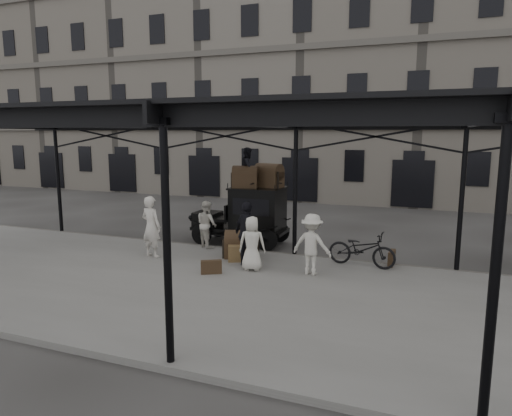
{
  "coord_description": "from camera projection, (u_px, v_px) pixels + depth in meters",
  "views": [
    {
      "loc": [
        4.14,
        -12.31,
        4.17
      ],
      "look_at": [
        -1.23,
        1.6,
        1.7
      ],
      "focal_mm": 32.0,
      "sensor_mm": 36.0,
      "label": 1
    }
  ],
  "objects": [
    {
      "name": "ground",
      "position": [
        275.0,
        275.0,
        13.48
      ],
      "size": [
        120.0,
        120.0,
        0.0
      ],
      "primitive_type": "plane",
      "color": "#383533",
      "rests_on": "ground"
    },
    {
      "name": "platform",
      "position": [
        250.0,
        295.0,
        11.63
      ],
      "size": [
        28.0,
        8.0,
        0.15
      ],
      "primitive_type": "cube",
      "color": "slate",
      "rests_on": "ground"
    },
    {
      "name": "canopy",
      "position": [
        254.0,
        115.0,
        11.15
      ],
      "size": [
        22.5,
        9.0,
        4.74
      ],
      "color": "black",
      "rests_on": "ground"
    },
    {
      "name": "building_frontage",
      "position": [
        367.0,
        87.0,
        28.9
      ],
      "size": [
        64.0,
        8.0,
        14.0
      ],
      "primitive_type": "cube",
      "color": "slate",
      "rests_on": "ground"
    },
    {
      "name": "taxi",
      "position": [
        250.0,
        213.0,
        17.06
      ],
      "size": [
        3.65,
        1.55,
        2.18
      ],
      "color": "black",
      "rests_on": "ground"
    },
    {
      "name": "porter_left",
      "position": [
        151.0,
        227.0,
        14.79
      ],
      "size": [
        0.8,
        0.6,
        2.01
      ],
      "primitive_type": "imported",
      "rotation": [
        0.0,
        0.0,
        2.97
      ],
      "color": "silver",
      "rests_on": "platform"
    },
    {
      "name": "porter_midleft",
      "position": [
        207.0,
        224.0,
        16.1
      ],
      "size": [
        1.02,
        0.97,
        1.66
      ],
      "primitive_type": "imported",
      "rotation": [
        0.0,
        0.0,
        2.55
      ],
      "color": "beige",
      "rests_on": "platform"
    },
    {
      "name": "porter_centre",
      "position": [
        252.0,
        243.0,
        13.39
      ],
      "size": [
        0.89,
        0.69,
        1.61
      ],
      "primitive_type": "imported",
      "rotation": [
        0.0,
        0.0,
        3.39
      ],
      "color": "silver",
      "rests_on": "platform"
    },
    {
      "name": "porter_official",
      "position": [
        247.0,
        234.0,
        13.74
      ],
      "size": [
        1.23,
        1.07,
        1.98
      ],
      "primitive_type": "imported",
      "rotation": [
        0.0,
        0.0,
        2.52
      ],
      "color": "black",
      "rests_on": "platform"
    },
    {
      "name": "porter_right",
      "position": [
        312.0,
        244.0,
        12.97
      ],
      "size": [
        1.21,
        0.8,
        1.76
      ],
      "primitive_type": "imported",
      "rotation": [
        0.0,
        0.0,
        3.01
      ],
      "color": "beige",
      "rests_on": "platform"
    },
    {
      "name": "bicycle",
      "position": [
        362.0,
        249.0,
        13.8
      ],
      "size": [
        2.13,
        0.97,
        1.08
      ],
      "primitive_type": "imported",
      "rotation": [
        0.0,
        0.0,
        1.45
      ],
      "color": "black",
      "rests_on": "platform"
    },
    {
      "name": "porter_roof",
      "position": [
        248.0,
        167.0,
        16.7
      ],
      "size": [
        0.62,
        0.76,
        1.46
      ],
      "primitive_type": "imported",
      "rotation": [
        0.0,
        0.0,
        1.67
      ],
      "color": "black",
      "rests_on": "taxi"
    },
    {
      "name": "steamer_trunk_roof_near",
      "position": [
        245.0,
        178.0,
        16.65
      ],
      "size": [
        1.01,
        0.74,
        0.67
      ],
      "primitive_type": null,
      "rotation": [
        0.0,
        0.0,
        0.22
      ],
      "color": "#40321D",
      "rests_on": "taxi"
    },
    {
      "name": "steamer_trunk_roof_far",
      "position": [
        269.0,
        177.0,
        16.79
      ],
      "size": [
        1.12,
        0.85,
        0.73
      ],
      "primitive_type": null,
      "rotation": [
        0.0,
        0.0,
        -0.27
      ],
      "color": "#40321D",
      "rests_on": "taxi"
    },
    {
      "name": "steamer_trunk_platform",
      "position": [
        241.0,
        246.0,
        14.83
      ],
      "size": [
        1.17,
        0.91,
        0.75
      ],
      "primitive_type": null,
      "rotation": [
        0.0,
        0.0,
        0.31
      ],
      "color": "#40321D",
      "rests_on": "platform"
    },
    {
      "name": "wicker_hamper",
      "position": [
        238.0,
        253.0,
        14.45
      ],
      "size": [
        0.73,
        0.65,
        0.5
      ],
      "primitive_type": "cube",
      "rotation": [
        0.0,
        0.0,
        0.41
      ],
      "color": "olive",
      "rests_on": "platform"
    },
    {
      "name": "suitcase_upright",
      "position": [
        392.0,
        258.0,
        13.96
      ],
      "size": [
        0.19,
        0.61,
        0.45
      ],
      "primitive_type": "cube",
      "rotation": [
        0.0,
        0.0,
        -0.07
      ],
      "color": "#40321D",
      "rests_on": "platform"
    },
    {
      "name": "suitcase_flat",
      "position": [
        211.0,
        267.0,
        13.11
      ],
      "size": [
        0.6,
        0.43,
        0.4
      ],
      "primitive_type": "cube",
      "rotation": [
        0.0,
        0.0,
        0.52
      ],
      "color": "#40321D",
      "rests_on": "platform"
    }
  ]
}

